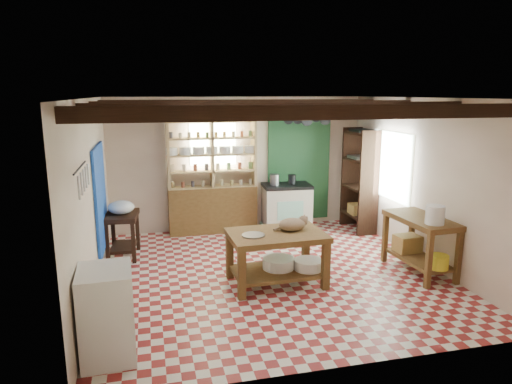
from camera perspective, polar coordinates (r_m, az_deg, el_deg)
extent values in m
cube|color=maroon|center=(7.02, 1.94, -10.17)|extent=(5.00, 5.00, 0.02)
cube|color=#4B4A4F|center=(6.49, 2.11, 11.66)|extent=(5.00, 5.00, 0.02)
cube|color=beige|center=(9.03, -2.22, 3.54)|extent=(5.00, 0.04, 2.60)
cube|color=beige|center=(4.36, 10.87, -6.28)|extent=(5.00, 0.04, 2.60)
cube|color=beige|center=(6.45, -19.94, -0.74)|extent=(0.04, 5.00, 2.60)
cube|color=beige|center=(7.68, 20.32, 1.23)|extent=(0.04, 5.00, 2.60)
cube|color=black|center=(6.49, 2.10, 10.60)|extent=(5.00, 3.80, 0.15)
cube|color=#1645AB|center=(7.36, -18.86, -0.71)|extent=(0.04, 1.40, 1.60)
cube|color=#1C4726|center=(9.33, 5.38, 3.47)|extent=(1.30, 0.04, 2.30)
cube|color=silver|center=(8.87, -5.40, 5.95)|extent=(0.90, 0.02, 0.80)
cube|color=silver|center=(8.48, 16.54, 3.16)|extent=(0.02, 1.30, 1.20)
cube|color=black|center=(5.18, -21.06, 1.56)|extent=(0.06, 0.90, 0.28)
cube|color=black|center=(8.84, 6.39, 9.03)|extent=(0.86, 0.12, 0.36)
cube|color=tan|center=(8.79, -5.49, 1.93)|extent=(1.70, 0.34, 2.20)
cube|color=black|center=(9.15, 12.83, 1.46)|extent=(0.40, 0.86, 2.00)
cube|color=brown|center=(6.54, 2.55, -8.26)|extent=(1.36, 0.93, 0.75)
cube|color=beige|center=(9.08, 3.84, -1.86)|extent=(0.97, 0.68, 0.91)
cube|color=black|center=(7.87, -16.30, -5.22)|extent=(0.57, 0.77, 0.74)
cube|color=white|center=(5.03, -18.13, -14.25)|extent=(0.56, 0.66, 0.95)
cube|color=brown|center=(7.33, 19.76, -6.24)|extent=(0.67, 1.24, 0.86)
ellipsoid|color=#8F7253|center=(6.51, 4.55, -4.05)|extent=(0.45, 0.38, 0.18)
cylinder|color=#95949B|center=(6.27, -0.34, -5.42)|extent=(0.33, 0.33, 0.02)
cylinder|color=white|center=(6.63, 2.82, -8.87)|extent=(0.47, 0.47, 0.16)
cylinder|color=white|center=(6.63, 6.55, -9.00)|extent=(0.42, 0.42, 0.14)
cylinder|color=#95949B|center=(8.90, 2.33, 1.57)|extent=(0.19, 0.19, 0.21)
cylinder|color=black|center=(8.99, 4.51, 1.57)|extent=(0.16, 0.16, 0.19)
ellipsoid|color=white|center=(7.74, -16.51, -1.85)|extent=(0.46, 0.46, 0.21)
cylinder|color=white|center=(6.88, 21.48, -2.68)|extent=(0.28, 0.28, 0.26)
cube|color=#A88344|center=(7.58, 18.38, -6.11)|extent=(0.39, 0.32, 0.26)
cylinder|color=yellow|center=(7.03, 21.88, -8.09)|extent=(0.29, 0.29, 0.20)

